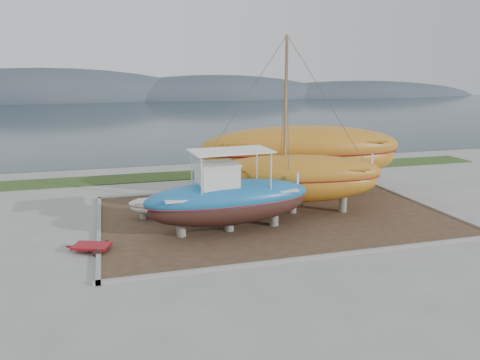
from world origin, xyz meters
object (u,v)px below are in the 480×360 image
object	(u,v)px
orange_bare_hull	(301,161)
orange_sailboat	(294,127)
red_trailer	(92,248)
white_dinghy	(164,208)
blue_caique	(229,191)

from	to	relation	value
orange_bare_hull	orange_sailboat	bearing A→B (deg)	-110.37
orange_sailboat	red_trailer	bearing A→B (deg)	-152.91
orange_sailboat	red_trailer	size ratio (longest dim) A/B	4.29
white_dinghy	orange_bare_hull	xyz separation A→B (m)	(9.06, 2.92, 1.55)
white_dinghy	orange_sailboat	distance (m)	8.13
blue_caique	red_trailer	distance (m)	6.73
orange_sailboat	orange_bare_hull	world-z (taller)	orange_sailboat
white_dinghy	red_trailer	xyz separation A→B (m)	(-3.60, -3.80, -0.45)
red_trailer	white_dinghy	bearing A→B (deg)	68.66
orange_sailboat	blue_caique	bearing A→B (deg)	-142.62
blue_caique	orange_bare_hull	bearing A→B (deg)	39.25
orange_bare_hull	red_trailer	distance (m)	14.47
orange_sailboat	orange_bare_hull	distance (m)	5.14
orange_sailboat	orange_bare_hull	size ratio (longest dim) A/B	0.76
white_dinghy	orange_bare_hull	world-z (taller)	orange_bare_hull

